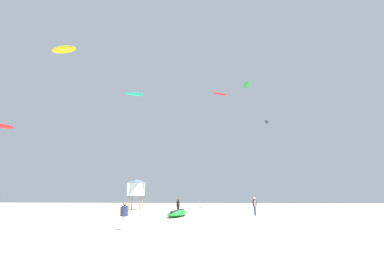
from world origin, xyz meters
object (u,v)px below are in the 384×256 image
at_px(kite_grounded_near, 178,213).
at_px(kite_aloft_4, 220,94).
at_px(person_left, 255,205).
at_px(kite_aloft_1, 135,94).
at_px(lifeguard_tower, 136,187).
at_px(kite_aloft_5, 247,85).
at_px(kite_aloft_0, 1,126).
at_px(kite_aloft_2, 266,122).
at_px(kite_aloft_3, 64,50).
at_px(person_midground, 178,205).
at_px(person_foreground, 124,214).

height_order(kite_grounded_near, kite_aloft_4, kite_aloft_4).
height_order(person_left, kite_aloft_1, kite_aloft_1).
xyz_separation_m(person_left, lifeguard_tower, (-14.88, 9.76, 2.01)).
bearing_deg(kite_aloft_5, kite_grounded_near, -123.35).
bearing_deg(kite_aloft_0, kite_aloft_1, 48.38).
height_order(kite_aloft_2, kite_aloft_3, kite_aloft_3).
xyz_separation_m(person_midground, person_left, (7.96, -1.16, 0.11)).
distance_m(lifeguard_tower, kite_aloft_0, 17.90).
distance_m(person_midground, kite_aloft_5, 22.32).
bearing_deg(kite_aloft_3, kite_aloft_4, 24.43).
relative_size(kite_aloft_0, kite_aloft_1, 0.81).
xyz_separation_m(kite_aloft_1, kite_aloft_4, (13.59, 1.18, 0.09)).
relative_size(person_foreground, kite_aloft_4, 0.66).
bearing_deg(kite_grounded_near, kite_aloft_5, 56.65).
relative_size(kite_aloft_1, kite_aloft_4, 1.25).
distance_m(lifeguard_tower, kite_aloft_4, 19.44).
distance_m(lifeguard_tower, kite_aloft_2, 29.02).
height_order(person_left, kite_aloft_4, kite_aloft_4).
height_order(person_foreground, kite_aloft_0, kite_aloft_0).
xyz_separation_m(person_foreground, kite_aloft_3, (-14.64, 17.03, 20.34)).
relative_size(lifeguard_tower, kite_aloft_3, 1.07).
bearing_deg(kite_aloft_5, kite_aloft_2, 68.85).
distance_m(person_left, kite_aloft_3, 31.74).
bearing_deg(person_left, kite_aloft_5, 87.14).
distance_m(kite_grounded_near, kite_aloft_4, 23.95).
height_order(person_midground, kite_aloft_3, kite_aloft_3).
relative_size(person_left, kite_aloft_1, 0.59).
bearing_deg(kite_aloft_1, person_left, -37.02).
relative_size(kite_aloft_0, kite_aloft_2, 0.93).
bearing_deg(kite_aloft_0, person_foreground, -34.27).
distance_m(person_foreground, kite_aloft_4, 32.30).
distance_m(person_midground, kite_aloft_0, 21.85).
bearing_deg(kite_aloft_4, kite_aloft_3, -155.57).
xyz_separation_m(kite_aloft_2, kite_aloft_5, (-5.15, -13.30, 2.62)).
height_order(person_left, kite_grounded_near, person_left).
bearing_deg(person_left, kite_aloft_1, 146.37).
bearing_deg(lifeguard_tower, kite_aloft_1, 120.45).
relative_size(kite_aloft_3, kite_aloft_5, 1.30).
bearing_deg(person_foreground, person_left, 139.70).
bearing_deg(person_foreground, kite_aloft_3, -143.74).
relative_size(lifeguard_tower, kite_aloft_4, 1.71).
bearing_deg(kite_aloft_3, kite_grounded_near, -19.74).
bearing_deg(kite_aloft_1, kite_grounded_near, -58.68).
height_order(kite_aloft_1, kite_aloft_5, kite_aloft_5).
relative_size(person_midground, person_left, 0.89).
bearing_deg(kite_aloft_5, person_midground, -131.78).
bearing_deg(person_midground, kite_aloft_4, -155.26).
bearing_deg(kite_aloft_3, person_foreground, -49.32).
relative_size(kite_aloft_0, kite_aloft_5, 0.83).
xyz_separation_m(person_left, kite_aloft_5, (1.26, 11.48, 17.41)).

